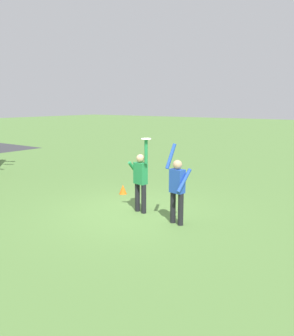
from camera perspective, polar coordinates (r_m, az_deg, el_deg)
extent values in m
plane|color=#567F3D|center=(9.95, -1.99, -7.22)|extent=(120.00, 120.00, 0.00)
cylinder|color=black|center=(9.94, -1.57, -4.76)|extent=(0.14, 0.14, 0.82)
cylinder|color=black|center=(9.76, -0.54, -5.06)|extent=(0.14, 0.14, 0.82)
cube|color=#238447|center=(9.69, -1.07, -0.86)|extent=(0.28, 0.39, 0.60)
sphere|color=tan|center=(9.61, -1.08, 1.57)|extent=(0.23, 0.23, 0.23)
cylinder|color=#238447|center=(9.84, -1.96, -0.40)|extent=(0.49, 0.17, 0.57)
cylinder|color=#238447|center=(9.42, -0.16, 2.70)|extent=(0.09, 0.09, 0.66)
cylinder|color=black|center=(8.86, 5.51, -6.74)|extent=(0.14, 0.14, 0.82)
cylinder|color=black|center=(9.03, 4.25, -6.39)|extent=(0.14, 0.14, 0.82)
cube|color=#234CB2|center=(8.76, 4.95, -2.12)|extent=(0.28, 0.39, 0.60)
sphere|color=tan|center=(8.68, 4.99, 0.55)|extent=(0.23, 0.23, 0.23)
cylinder|color=#234CB2|center=(8.61, 6.08, -2.05)|extent=(0.49, 0.17, 0.57)
cylinder|color=#234CB2|center=(8.80, 3.91, 1.92)|extent=(0.36, 0.14, 0.64)
cylinder|color=white|center=(9.38, -0.16, 4.77)|extent=(0.28, 0.28, 0.02)
cone|color=orange|center=(11.87, -3.95, -3.48)|extent=(0.26, 0.26, 0.32)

